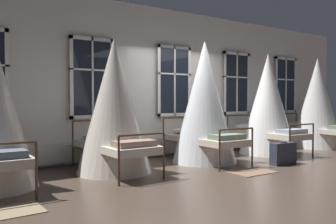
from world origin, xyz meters
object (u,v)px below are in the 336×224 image
object	(u,v)px
cot_third	(204,104)
cot_fourth	(268,105)
suitcase_dark	(283,153)
cot_second	(114,108)
cot_fifth	(317,104)

from	to	relation	value
cot_third	cot_fourth	distance (m)	2.03
cot_third	suitcase_dark	world-z (taller)	cot_third
cot_fourth	cot_second	bearing A→B (deg)	89.89
cot_fourth	suitcase_dark	distance (m)	1.77
cot_fifth	suitcase_dark	xyz separation A→B (m)	(-2.95, -1.20, -0.96)
cot_second	cot_fifth	distance (m)	6.09
cot_fifth	suitcase_dark	size ratio (longest dim) A/B	4.27
cot_fourth	cot_third	bearing A→B (deg)	91.65
cot_third	cot_fifth	distance (m)	4.07
cot_third	cot_fourth	size ratio (longest dim) A/B	1.05
cot_second	cot_fourth	world-z (taller)	cot_fourth
cot_second	cot_fourth	size ratio (longest dim) A/B	0.99
cot_second	cot_fifth	xyz separation A→B (m)	(6.09, -0.01, 0.02)
cot_fifth	cot_fourth	bearing A→B (deg)	90.47
cot_fifth	suitcase_dark	world-z (taller)	cot_fifth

